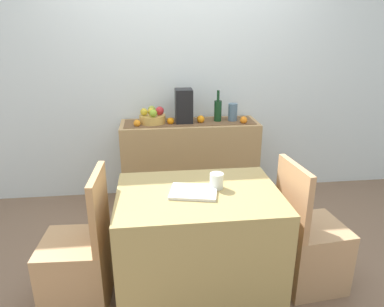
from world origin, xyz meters
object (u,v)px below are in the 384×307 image
Objects in this scene: chair_near_window at (79,266)px; ceramic_vase at (233,112)px; open_book at (193,192)px; wine_bottle at (218,110)px; fruit_bowl at (152,119)px; chair_by_corner at (309,249)px; dining_table at (198,244)px; coffee_maker at (183,106)px; sideboard_console at (190,162)px; coffee_cup at (217,181)px.

ceramic_vase is at bearing 46.58° from chair_near_window.
ceramic_vase is 1.48m from open_book.
ceramic_vase is at bearing 0.00° from wine_bottle.
fruit_bowl reaches higher than chair_by_corner.
wine_bottle reaches higher than dining_table.
wine_bottle is 0.34× the size of chair_by_corner.
chair_near_window reaches higher than open_book.
wine_bottle reaches higher than chair_near_window.
dining_table is at bearing 0.06° from chair_near_window.
coffee_maker reaches higher than open_book.
chair_near_window is at bearing -122.44° from sideboard_console.
wine_bottle is 1.09× the size of open_book.
coffee_cup is at bearing -86.48° from coffee_maker.
chair_by_corner is at bearing -73.93° from wine_bottle.
dining_table is (-0.04, -1.36, -0.62)m from coffee_maker.
coffee_maker is at bearing 118.09° from chair_by_corner.
fruit_bowl is 1.39m from open_book.
dining_table is (0.26, -1.36, -0.50)m from fruit_bowl.
ceramic_vase reaches higher than coffee_cup.
ceramic_vase is 0.19× the size of chair_near_window.
coffee_cup is 0.11× the size of chair_near_window.
ceramic_vase is 0.17× the size of dining_table.
coffee_maker is 1.70m from chair_by_corner.
wine_bottle reaches higher than ceramic_vase.
dining_table is (-0.52, -1.36, -0.54)m from ceramic_vase.
ceramic_vase is at bearing 100.17° from chair_by_corner.
sideboard_console is 4.75× the size of open_book.
open_book is 0.88m from chair_near_window.
open_book is at bearing -106.50° from wine_bottle.
dining_table is at bearing -91.66° from coffee_maker.
chair_near_window is 1.53m from chair_by_corner.
open_book is (-0.07, -1.37, -0.24)m from coffee_maker.
wine_bottle is 0.15m from ceramic_vase.
fruit_bowl is 1.37m from coffee_cup.
coffee_cup is 0.83m from chair_by_corner.
dining_table is 1.11× the size of chair_by_corner.
wine_bottle is at bearing -180.00° from ceramic_vase.
open_book is at bearing -162.42° from dining_table.
wine_bottle reaches higher than coffee_cup.
fruit_bowl is at bearing 69.54° from chair_near_window.
coffee_maker reaches higher than fruit_bowl.
open_book is at bearing -112.00° from ceramic_vase.
chair_by_corner reaches higher than dining_table.
fruit_bowl reaches higher than coffee_cup.
chair_near_window is (-1.14, -1.36, -0.67)m from wine_bottle.
coffee_maker reaches higher than wine_bottle.
chair_by_corner is (0.39, -1.36, -0.67)m from wine_bottle.
wine_bottle is 1.34m from coffee_cup.
wine_bottle is at bearing 106.07° from chair_by_corner.
sideboard_console is at bearing 0.00° from fruit_bowl.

